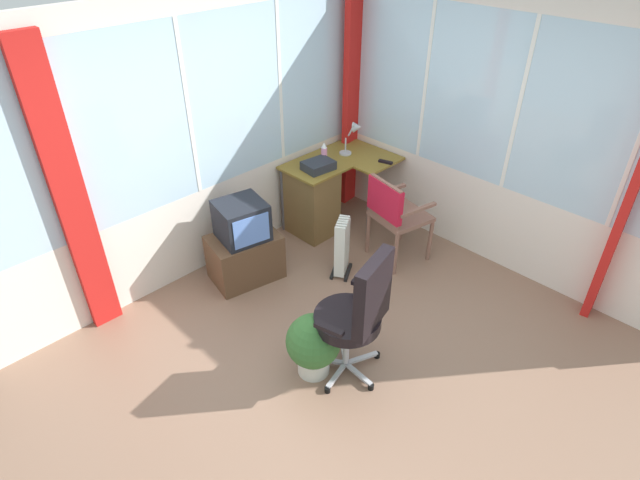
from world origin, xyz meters
name	(u,v)px	position (x,y,z in m)	size (l,w,h in m)	color
ground	(351,367)	(0.00, 0.00, -0.03)	(5.07, 4.83, 0.06)	#85634F
north_window_panel	(192,147)	(0.00, 1.95, 1.25)	(4.07, 0.07, 2.51)	silver
east_window_panel	(512,143)	(2.07, 0.00, 1.25)	(0.07, 3.83, 2.51)	silver
curtain_north_left	(71,200)	(-1.12, 1.87, 1.20)	(0.23, 0.07, 2.41)	red
curtain_corner	(351,102)	(1.94, 1.82, 1.20)	(0.23, 0.07, 2.41)	red
curtain_east_far	(633,192)	(1.99, -1.05, 1.20)	(0.23, 0.07, 2.41)	red
desk	(314,197)	(1.17, 1.61, 0.41)	(1.12, 0.80, 0.76)	olive
desk_lamp	(354,133)	(1.71, 1.55, 0.99)	(0.24, 0.21, 0.36)	#B2B7BC
tv_remote	(386,162)	(1.77, 1.16, 0.77)	(0.04, 0.15, 0.02)	black
spray_bottle	(324,153)	(1.33, 1.63, 0.87)	(0.06, 0.06, 0.22)	pink
paper_tray	(318,165)	(1.16, 1.54, 0.81)	(0.30, 0.23, 0.09)	#262A32
wooden_armchair	(392,209)	(1.31, 0.69, 0.59)	(0.58, 0.57, 0.91)	#845A4B
office_chair	(358,311)	(-0.03, -0.07, 0.64)	(0.63, 0.56, 1.12)	#B7B7BF
tv_on_stand	(244,246)	(0.12, 1.48, 0.36)	(0.72, 0.56, 0.82)	brown
space_heater	(342,246)	(0.83, 0.89, 0.30)	(0.33, 0.29, 0.60)	silver
potted_plant	(315,342)	(-0.24, 0.17, 0.31)	(0.42, 0.42, 0.53)	silver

